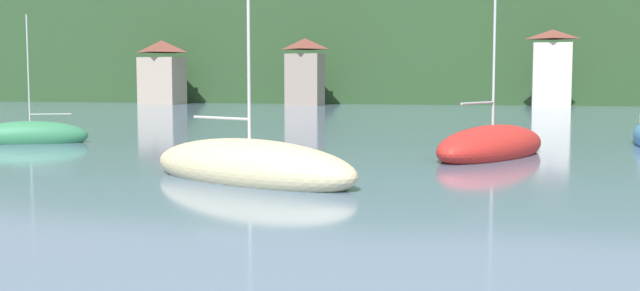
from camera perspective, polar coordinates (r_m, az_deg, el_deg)
wooded_hillside at (r=132.73m, az=0.17°, el=6.68°), size 352.00×56.60×40.59m
shore_building_west at (r=100.66m, az=-12.06°, el=5.46°), size 5.26×4.76×8.42m
shore_building_westcentral at (r=93.29m, az=-1.17°, el=5.61°), size 4.41×4.11×8.39m
shore_building_central at (r=89.60m, az=17.41°, el=5.59°), size 4.44×3.21×8.93m
sailboat_far_2 at (r=37.94m, az=-21.41°, el=0.67°), size 5.36×3.84×6.51m
sailboat_far_4 at (r=29.82m, az=13.13°, el=-0.06°), size 5.45×8.29×11.97m
sailboat_mid_11 at (r=22.04m, az=-5.44°, el=-1.68°), size 8.18×5.68×9.36m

